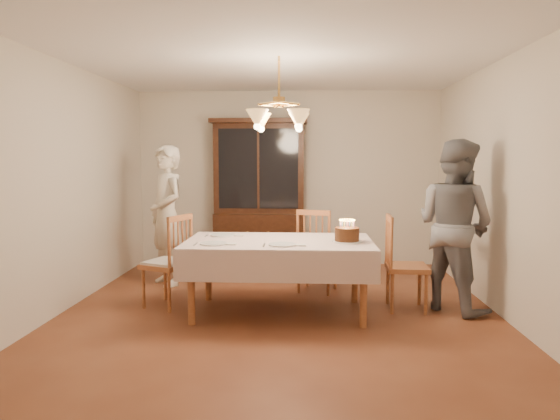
# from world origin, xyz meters

# --- Properties ---
(ground) EXTENTS (5.00, 5.00, 0.00)m
(ground) POSITION_xyz_m (0.00, 0.00, 0.00)
(ground) COLOR brown
(ground) RESTS_ON ground
(room_shell) EXTENTS (5.00, 5.00, 5.00)m
(room_shell) POSITION_xyz_m (0.00, 0.00, 1.58)
(room_shell) COLOR white
(room_shell) RESTS_ON ground
(dining_table) EXTENTS (1.90, 1.10, 0.76)m
(dining_table) POSITION_xyz_m (0.00, 0.00, 0.68)
(dining_table) COLOR brown
(dining_table) RESTS_ON ground
(china_hutch) EXTENTS (1.38, 0.54, 2.16)m
(china_hutch) POSITION_xyz_m (-0.41, 2.25, 1.04)
(china_hutch) COLOR black
(china_hutch) RESTS_ON ground
(chair_far_side) EXTENTS (0.55, 0.53, 1.00)m
(chair_far_side) POSITION_xyz_m (0.41, 0.87, 0.44)
(chair_far_side) COLOR brown
(chair_far_side) RESTS_ON ground
(chair_left_end) EXTENTS (0.56, 0.57, 1.00)m
(chair_left_end) POSITION_xyz_m (-1.21, 0.17, 0.45)
(chair_left_end) COLOR brown
(chair_left_end) RESTS_ON ground
(chair_right_end) EXTENTS (0.44, 0.46, 1.00)m
(chair_right_end) POSITION_xyz_m (1.33, 0.18, 0.44)
(chair_right_end) COLOR brown
(chair_right_end) RESTS_ON ground
(elderly_woman) EXTENTS (0.73, 0.76, 1.76)m
(elderly_woman) POSITION_xyz_m (-1.48, 1.11, 0.88)
(elderly_woman) COLOR white
(elderly_woman) RESTS_ON ground
(adult_in_grey) EXTENTS (1.08, 1.10, 1.79)m
(adult_in_grey) POSITION_xyz_m (1.83, 0.22, 0.90)
(adult_in_grey) COLOR slate
(adult_in_grey) RESTS_ON ground
(birthday_cake) EXTENTS (0.30, 0.30, 0.23)m
(birthday_cake) POSITION_xyz_m (0.69, -0.07, 0.83)
(birthday_cake) COLOR white
(birthday_cake) RESTS_ON dining_table
(place_setting_near_left) EXTENTS (0.41, 0.26, 0.02)m
(place_setting_near_left) POSITION_xyz_m (-0.61, -0.28, 0.77)
(place_setting_near_left) COLOR white
(place_setting_near_left) RESTS_ON dining_table
(place_setting_near_right) EXTENTS (0.41, 0.26, 0.02)m
(place_setting_near_right) POSITION_xyz_m (0.06, -0.30, 0.77)
(place_setting_near_right) COLOR white
(place_setting_near_right) RESTS_ON dining_table
(place_setting_far_left) EXTENTS (0.41, 0.27, 0.02)m
(place_setting_far_left) POSITION_xyz_m (-0.62, 0.28, 0.77)
(place_setting_far_left) COLOR white
(place_setting_far_left) RESTS_ON dining_table
(chandelier) EXTENTS (0.62, 0.62, 0.73)m
(chandelier) POSITION_xyz_m (-0.00, -0.00, 1.98)
(chandelier) COLOR #BF8C3F
(chandelier) RESTS_ON ground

